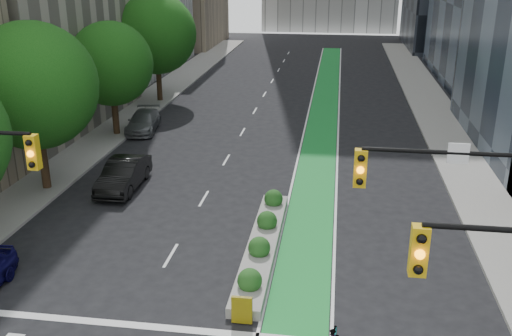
% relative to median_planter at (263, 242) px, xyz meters
% --- Properties ---
extents(sidewalk_left, '(3.60, 90.00, 0.15)m').
position_rel_median_planter_xyz_m(sidewalk_left, '(-13.00, 17.96, -0.30)').
color(sidewalk_left, gray).
rests_on(sidewalk_left, ground).
extents(sidewalk_right, '(3.60, 90.00, 0.15)m').
position_rel_median_planter_xyz_m(sidewalk_right, '(10.60, 17.96, -0.30)').
color(sidewalk_right, gray).
rests_on(sidewalk_right, ground).
extents(bike_lane_paint, '(2.20, 70.00, 0.01)m').
position_rel_median_planter_xyz_m(bike_lane_paint, '(1.80, 22.96, -0.37)').
color(bike_lane_paint, '#198A33').
rests_on(bike_lane_paint, ground).
extents(tree_mid, '(6.40, 6.40, 8.78)m').
position_rel_median_planter_xyz_m(tree_mid, '(-12.20, 4.96, 5.20)').
color(tree_mid, black).
rests_on(tree_mid, ground).
extents(tree_midfar, '(5.60, 5.60, 7.76)m').
position_rel_median_planter_xyz_m(tree_midfar, '(-12.20, 14.96, 4.57)').
color(tree_midfar, black).
rests_on(tree_midfar, ground).
extents(tree_far, '(6.60, 6.60, 9.00)m').
position_rel_median_planter_xyz_m(tree_far, '(-12.20, 24.96, 5.32)').
color(tree_far, black).
rests_on(tree_far, ground).
extents(signal_right, '(5.82, 0.51, 7.20)m').
position_rel_median_planter_xyz_m(signal_right, '(7.47, -6.57, 4.43)').
color(signal_right, black).
rests_on(signal_right, ground).
extents(median_planter, '(1.20, 10.26, 1.10)m').
position_rel_median_planter_xyz_m(median_planter, '(0.00, 0.00, 0.00)').
color(median_planter, gray).
rests_on(median_planter, ground).
extents(parked_car_left_mid, '(1.77, 4.84, 1.58)m').
position_rel_median_planter_xyz_m(parked_car_left_mid, '(-8.20, 5.71, 0.42)').
color(parked_car_left_mid, black).
rests_on(parked_car_left_mid, ground).
extents(parked_car_left_far, '(2.55, 4.98, 1.38)m').
position_rel_median_planter_xyz_m(parked_car_left_far, '(-10.70, 16.24, 0.32)').
color(parked_car_left_far, slate).
rests_on(parked_car_left_far, ground).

